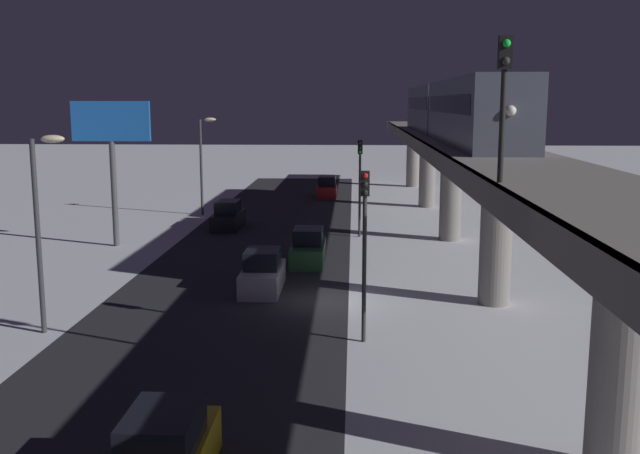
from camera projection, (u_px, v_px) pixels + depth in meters
ground_plane at (326, 301)px, 32.74m from camera, size 240.00×240.00×0.00m
avenue_asphalt at (227, 300)px, 32.94m from camera, size 11.00×105.99×0.01m
elevated_railway at (497, 175)px, 31.43m from camera, size 5.00×105.99×6.63m
subway_train at (451, 109)px, 47.19m from camera, size 2.94×36.87×3.40m
rail_signal at (504, 83)px, 19.90m from camera, size 0.36×0.41×4.00m
sedan_red at (327, 189)px, 68.24m from camera, size 1.80×4.00×1.97m
sedan_silver at (263, 274)px, 34.51m from camera, size 1.80×4.27×1.97m
sedan_black at (228, 217)px, 51.63m from camera, size 1.80×4.77×1.97m
sedan_green at (308, 249)px, 40.35m from camera, size 1.80×4.51×1.97m
traffic_light_near at (365, 231)px, 26.51m from camera, size 0.32×0.44×6.40m
traffic_light_mid at (360, 174)px, 47.68m from camera, size 0.32×0.44×6.40m
commercial_billboard at (111, 136)px, 44.20m from camera, size 4.80×0.36×8.90m
street_lamp_near at (42, 210)px, 27.48m from camera, size 1.35×0.44×7.65m
street_lamp_far at (204, 154)px, 57.01m from camera, size 1.35×0.44×7.65m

